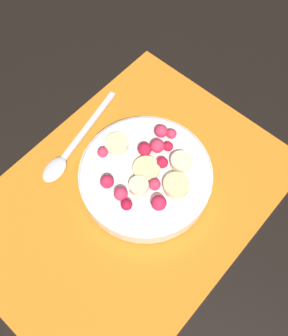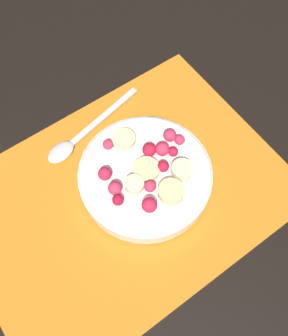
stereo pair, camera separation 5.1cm
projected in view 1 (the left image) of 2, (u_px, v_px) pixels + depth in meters
name	position (u px, v px, depth m)	size (l,w,h in m)	color
ground_plane	(130.00, 198.00, 0.53)	(3.00, 3.00, 0.00)	black
placemat	(130.00, 198.00, 0.53)	(0.45, 0.33, 0.01)	orange
fruit_bowl	(144.00, 174.00, 0.52)	(0.19, 0.19, 0.05)	white
spoon	(67.00, 154.00, 0.56)	(0.18, 0.05, 0.01)	silver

